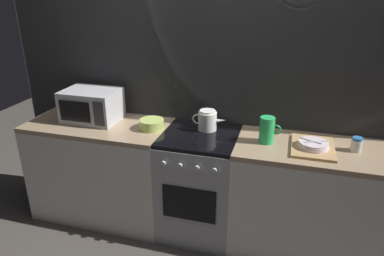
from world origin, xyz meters
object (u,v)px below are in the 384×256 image
stove_unit (199,184)px  spice_jar (357,144)px  kettle (208,120)px  microwave (92,105)px  dish_pile (313,146)px  mixing_bowl (152,124)px  pitcher (267,130)px

stove_unit → spice_jar: spice_jar is taller
kettle → microwave: bearing=-176.2°
microwave → dish_pile: (1.82, -0.07, -0.11)m
microwave → mixing_bowl: size_ratio=2.30×
mixing_bowl → dish_pile: mixing_bowl is taller
mixing_bowl → spice_jar: 1.55m
microwave → mixing_bowl: 0.57m
microwave → pitcher: bearing=-1.9°
stove_unit → pitcher: pitcher is taller
kettle → pitcher: (0.48, -0.12, 0.02)m
pitcher → dish_pile: pitcher is taller
stove_unit → mixing_bowl: size_ratio=4.50×
microwave → pitcher: (1.49, -0.05, -0.03)m
microwave → spice_jar: (2.11, -0.02, -0.08)m
stove_unit → kettle: kettle is taller
microwave → pitcher: size_ratio=2.30×
pitcher → spice_jar: 0.63m
kettle → dish_pile: kettle is taller
dish_pile → kettle: bearing=170.2°
mixing_bowl → dish_pile: size_ratio=0.50×
microwave → pitcher: 1.49m
microwave → dish_pile: size_ratio=1.15×
kettle → mixing_bowl: 0.46m
pitcher → dish_pile: (0.33, -0.03, -0.08)m
spice_jar → stove_unit: bearing=-178.6°
mixing_bowl → spice_jar: bearing=0.6°
microwave → dish_pile: 1.83m
dish_pile → spice_jar: size_ratio=3.81×
kettle → stove_unit: bearing=-105.8°
stove_unit → pitcher: size_ratio=4.50×
stove_unit → mixing_bowl: 0.64m
stove_unit → dish_pile: size_ratio=2.25×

